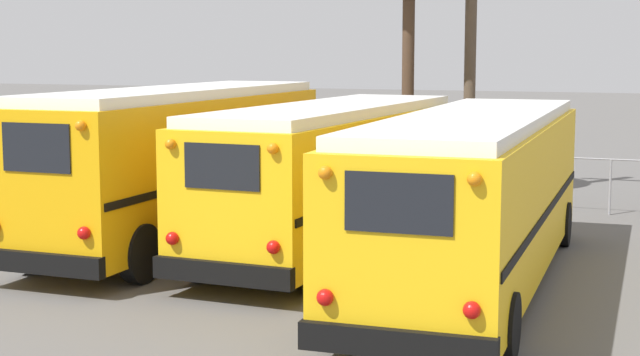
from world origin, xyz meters
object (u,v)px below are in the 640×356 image
Objects in this scene: school_bus_2 at (475,193)px; utility_pole at (471,24)px; school_bus_0 at (180,159)px; school_bus_1 at (333,171)px.

utility_pole is (-2.44, 10.24, 3.18)m from school_bus_2.
school_bus_1 is at bearing 5.90° from school_bus_0.
school_bus_0 is 1.05× the size of utility_pole.
school_bus_0 reaches higher than school_bus_2.
school_bus_2 is 10.99m from utility_pole.
school_bus_2 reaches higher than school_bus_1.
school_bus_2 is at bearing -28.85° from school_bus_1.
school_bus_1 is (3.34, 0.34, -0.16)m from school_bus_0.
school_bus_1 is 1.02× the size of utility_pole.
utility_pole is at bearing 83.90° from school_bus_1.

